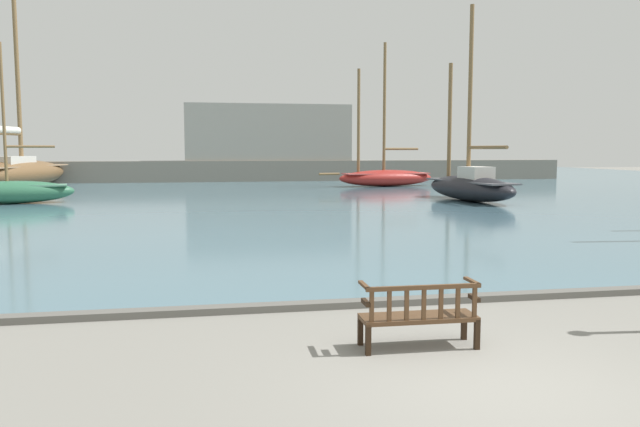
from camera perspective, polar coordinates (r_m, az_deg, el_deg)
The scene contains 9 objects.
ground_plane at distance 7.74m, azimuth 15.76°, elevation -14.96°, with size 160.00×160.00×0.00m, color gray.
harbor_water at distance 50.64m, azimuth -6.86°, elevation 2.80°, with size 100.00×80.00×0.08m, color slate.
quay_edge_kerb at distance 11.15m, azimuth 6.90°, elevation -8.00°, with size 40.00×0.30×0.12m, color #5B5954.
park_bench at distance 8.76m, azimuth 9.06°, elevation -9.11°, with size 1.61×0.55×0.92m.
sailboat_far_starboard at distance 47.98m, azimuth -25.80°, elevation 3.53°, with size 5.59×11.69×13.55m.
sailboat_outer_starboard at distance 45.14m, azimuth 6.01°, elevation 3.49°, with size 8.71×3.01×10.14m.
sailboat_nearest_starboard at distance 33.93m, azimuth -26.43°, elevation 1.87°, with size 5.99×2.72×7.73m.
sailboat_mid_port at distance 33.13m, azimuth 13.55°, elevation 2.59°, with size 2.95×7.83×9.93m.
far_breakwater at distance 52.70m, azimuth -6.20°, elevation 5.09°, with size 56.09×2.40×6.48m.
Camera 1 is at (-3.27, -6.47, 2.73)m, focal length 35.00 mm.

